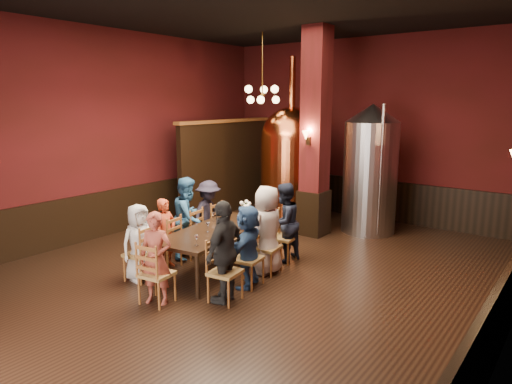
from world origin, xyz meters
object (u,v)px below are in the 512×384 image
Objects in this scene: steel_vessel at (370,169)px; rose_vase at (245,206)px; dining_table at (215,233)px; person_0 at (139,242)px; copper_kettle at (291,163)px; person_2 at (188,217)px; person_1 at (166,233)px.

steel_vessel reaches higher than rose_vase.
steel_vessel reaches higher than dining_table.
person_0 is (-0.71, -1.10, -0.04)m from dining_table.
copper_kettle is 2.97m from rose_vase.
copper_kettle is at bearing -26.51° from person_2.
person_2 is 3.58m from copper_kettle.
person_0 is 4.90m from copper_kettle.
copper_kettle is (0.07, 3.52, 0.68)m from person_2.
copper_kettle reaches higher than steel_vessel.
steel_vessel is (1.97, 4.35, 0.82)m from person_1.
copper_kettle is (-0.11, 4.83, 0.80)m from person_0.
rose_vase is at bearing 85.32° from dining_table.
steel_vessel is at bearing 67.92° from rose_vase.
person_1 is at bearing 15.71° from person_0.
person_2 is at bearing 15.71° from person_0.
person_0 is 0.45× the size of steel_vessel.
steel_vessel is at bearing 5.12° from copper_kettle.
person_1 is 1.58m from rose_vase.
steel_vessel is at bearing 65.67° from dining_table.
person_2 reaches higher than dining_table.
dining_table is 4.15m from steel_vessel.
person_1 is (-0.09, 0.66, -0.02)m from person_0.
person_0 is 5.41m from steel_vessel.
rose_vase is (-1.22, -3.00, -0.47)m from steel_vessel.
person_2 is at bearing 158.78° from dining_table.
dining_table is 0.87× the size of steel_vessel.
dining_table is at bearing -77.63° from copper_kettle.
rose_vase is (0.66, 2.01, 0.33)m from person_0.
person_2 is at bearing -140.58° from rose_vase.
rose_vase is (0.75, 1.34, 0.35)m from person_1.
person_1 is at bearing 162.24° from person_2.
rose_vase is (-0.05, 0.90, 0.30)m from dining_table.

